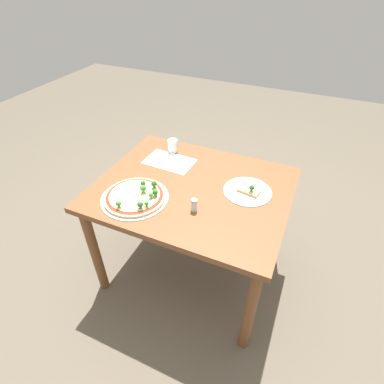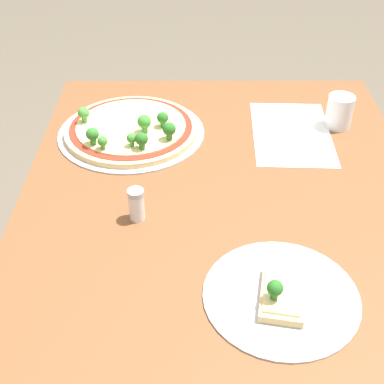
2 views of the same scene
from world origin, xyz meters
The scene contains 6 objects.
dining_table centered at (0.00, 0.00, 0.64)m, with size 1.11×0.90×0.74m.
pizza_tray_whole centered at (0.25, 0.23, 0.76)m, with size 0.38×0.38×0.07m.
pizza_tray_slice centered at (-0.31, -0.08, 0.75)m, with size 0.28×0.28×0.06m.
drinking_cup centered at (0.28, -0.31, 0.79)m, with size 0.07×0.07×0.09m, color white.
condiment_shaker centered at (-0.09, 0.19, 0.78)m, with size 0.03×0.03×0.07m.
paper_menu centered at (0.25, -0.19, 0.74)m, with size 0.32×0.20×0.00m, color white.
Camera 2 is at (-0.94, 0.08, 1.46)m, focal length 50.00 mm.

